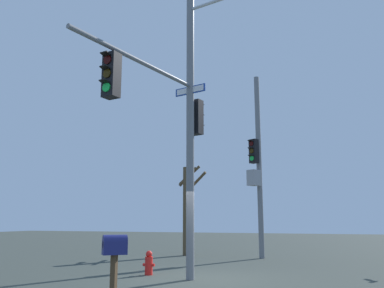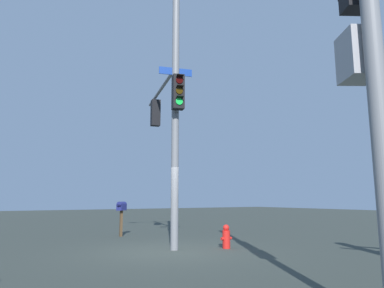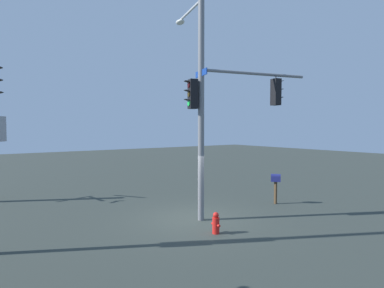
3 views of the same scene
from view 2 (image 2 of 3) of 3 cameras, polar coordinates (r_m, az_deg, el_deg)
name	(u,v)px [view 2 (image 2 of 3)]	position (r m, az deg, el deg)	size (l,w,h in m)	color
ground_plane	(168,251)	(10.62, -3.99, -17.31)	(80.00, 80.00, 0.00)	#343B35
main_signal_pole_assembly	(167,96)	(11.82, -4.20, 7.93)	(3.94, 5.25, 8.84)	slate
secondary_pole_assembly	(364,7)	(5.64, 26.54, 19.67)	(0.64, 0.79, 8.40)	slate
fire_hydrant	(226,237)	(11.20, 5.69, -15.07)	(0.38, 0.24, 0.73)	red
mailbox	(122,209)	(14.80, -11.58, -10.48)	(0.49, 0.47, 1.41)	#4C3823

